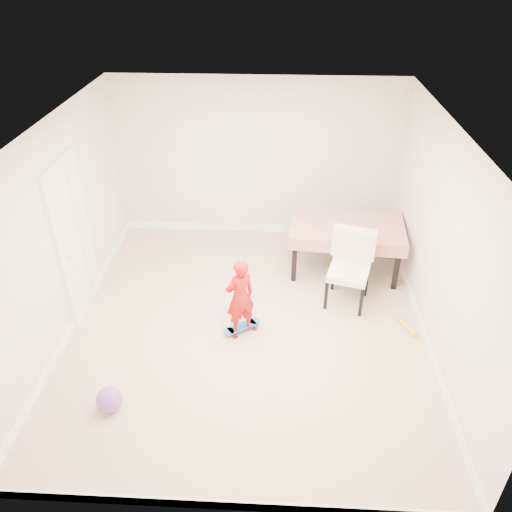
# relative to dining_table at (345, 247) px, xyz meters

# --- Properties ---
(ground) EXTENTS (5.00, 5.00, 0.00)m
(ground) POSITION_rel_dining_table_xyz_m (-1.37, -1.41, -0.38)
(ground) COLOR #C7A98A
(ground) RESTS_ON ground
(ceiling) EXTENTS (4.50, 5.00, 0.04)m
(ceiling) POSITION_rel_dining_table_xyz_m (-1.37, -1.41, 2.20)
(ceiling) COLOR white
(ceiling) RESTS_ON wall_back
(wall_back) EXTENTS (4.50, 0.04, 2.60)m
(wall_back) POSITION_rel_dining_table_xyz_m (-1.37, 1.07, 0.92)
(wall_back) COLOR beige
(wall_back) RESTS_ON ground
(wall_front) EXTENTS (4.50, 0.04, 2.60)m
(wall_front) POSITION_rel_dining_table_xyz_m (-1.37, -3.89, 0.92)
(wall_front) COLOR beige
(wall_front) RESTS_ON ground
(wall_left) EXTENTS (0.04, 5.00, 2.60)m
(wall_left) POSITION_rel_dining_table_xyz_m (-3.60, -1.41, 0.92)
(wall_left) COLOR beige
(wall_left) RESTS_ON ground
(wall_right) EXTENTS (0.04, 5.00, 2.60)m
(wall_right) POSITION_rel_dining_table_xyz_m (0.86, -1.41, 0.92)
(wall_right) COLOR beige
(wall_right) RESTS_ON ground
(door) EXTENTS (0.11, 0.94, 2.11)m
(door) POSITION_rel_dining_table_xyz_m (-3.59, -1.11, 0.64)
(door) COLOR white
(door) RESTS_ON ground
(baseboard_back) EXTENTS (4.50, 0.02, 0.12)m
(baseboard_back) POSITION_rel_dining_table_xyz_m (-1.37, 1.08, -0.32)
(baseboard_back) COLOR white
(baseboard_back) RESTS_ON ground
(baseboard_front) EXTENTS (4.50, 0.02, 0.12)m
(baseboard_front) POSITION_rel_dining_table_xyz_m (-1.37, -3.90, -0.32)
(baseboard_front) COLOR white
(baseboard_front) RESTS_ON ground
(baseboard_left) EXTENTS (0.02, 5.00, 0.12)m
(baseboard_left) POSITION_rel_dining_table_xyz_m (-3.61, -1.41, -0.32)
(baseboard_left) COLOR white
(baseboard_left) RESTS_ON ground
(baseboard_right) EXTENTS (0.02, 5.00, 0.12)m
(baseboard_right) POSITION_rel_dining_table_xyz_m (0.87, -1.41, -0.32)
(baseboard_right) COLOR white
(baseboard_right) RESTS_ON ground
(dining_table) EXTENTS (1.72, 1.17, 0.77)m
(dining_table) POSITION_rel_dining_table_xyz_m (0.00, 0.00, 0.00)
(dining_table) COLOR red
(dining_table) RESTS_ON ground
(dining_chair) EXTENTS (0.73, 0.79, 1.05)m
(dining_chair) POSITION_rel_dining_table_xyz_m (-0.04, -0.84, 0.14)
(dining_chair) COLOR beige
(dining_chair) RESTS_ON ground
(skateboard) EXTENTS (0.54, 0.45, 0.08)m
(skateboard) POSITION_rel_dining_table_xyz_m (-1.43, -1.52, -0.34)
(skateboard) COLOR blue
(skateboard) RESTS_ON ground
(child) EXTENTS (0.46, 0.42, 1.06)m
(child) POSITION_rel_dining_table_xyz_m (-1.45, -1.55, 0.14)
(child) COLOR red
(child) RESTS_ON ground
(balloon) EXTENTS (0.28, 0.28, 0.28)m
(balloon) POSITION_rel_dining_table_xyz_m (-2.74, -2.85, -0.24)
(balloon) COLOR purple
(balloon) RESTS_ON ground
(foam_toy) EXTENTS (0.22, 0.39, 0.06)m
(foam_toy) POSITION_rel_dining_table_xyz_m (0.70, -1.36, -0.35)
(foam_toy) COLOR yellow
(foam_toy) RESTS_ON ground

